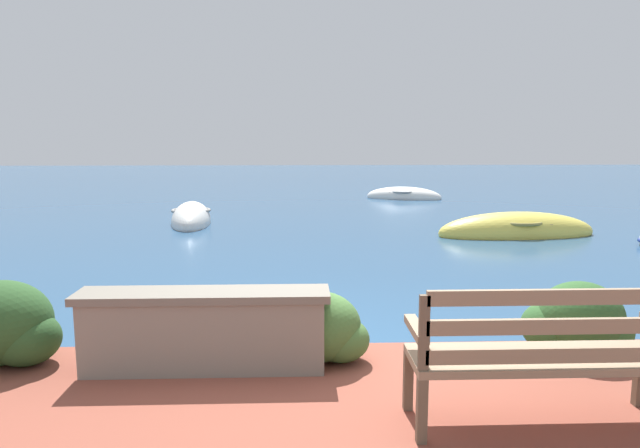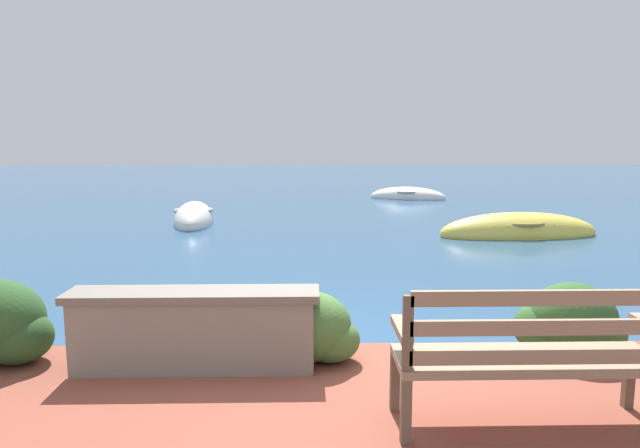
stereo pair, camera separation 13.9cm
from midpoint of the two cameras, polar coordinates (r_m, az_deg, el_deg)
The scene contains 9 objects.
ground_plane at distance 5.20m, azimuth -0.76°, elevation -14.15°, with size 80.00×80.00×0.00m.
park_bench at distance 3.80m, azimuth 20.51°, elevation -11.95°, with size 1.63×0.48×0.93m.
stone_wall at distance 4.58m, azimuth -12.36°, elevation -10.31°, with size 1.94×0.39×0.63m.
hedge_clump_far_left at distance 5.30m, azimuth -30.01°, elevation -8.97°, with size 0.99×0.71×0.67m.
hedge_clump_left at distance 4.69m, azimuth -1.00°, elevation -10.63°, with size 0.83×0.60×0.56m.
hedge_clump_centre at distance 5.26m, azimuth 23.67°, elevation -8.99°, with size 0.90×0.65×0.61m.
rowboat_nearest at distance 12.61m, azimuth 18.73°, elevation -0.77°, with size 3.43×1.35×0.87m.
rowboat_mid at distance 14.07m, azimuth -13.01°, elevation 0.38°, with size 1.25×2.89×0.88m.
rowboat_far at distance 19.64m, azimuth 8.17°, elevation 2.71°, with size 2.73×1.78×0.70m.
Camera 1 is at (-0.18, -4.79, 2.00)m, focal length 32.00 mm.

